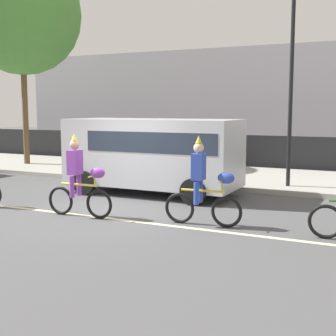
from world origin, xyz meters
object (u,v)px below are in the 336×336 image
(parade_cyclist_cobalt, at_px, (203,187))
(street_lamp_post, at_px, (292,57))
(parade_cyclist_purple, at_px, (79,181))
(parked_van_silver, at_px, (155,150))

(parade_cyclist_cobalt, bearing_deg, street_lamp_post, 81.24)
(parade_cyclist_purple, bearing_deg, parked_van_silver, 85.82)
(parade_cyclist_cobalt, distance_m, street_lamp_post, 6.02)
(parade_cyclist_cobalt, relative_size, parked_van_silver, 0.38)
(parade_cyclist_cobalt, xyz_separation_m, parked_van_silver, (-2.62, 2.86, 0.44))
(parade_cyclist_cobalt, relative_size, street_lamp_post, 0.33)
(parade_cyclist_cobalt, height_order, street_lamp_post, street_lamp_post)
(parade_cyclist_purple, xyz_separation_m, street_lamp_post, (3.64, 5.54, 3.15))
(parked_van_silver, bearing_deg, parade_cyclist_cobalt, -47.51)
(parade_cyclist_cobalt, bearing_deg, parked_van_silver, 132.49)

